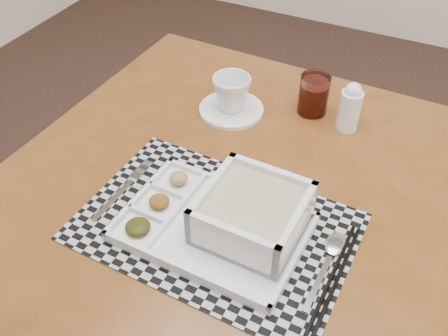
{
  "coord_description": "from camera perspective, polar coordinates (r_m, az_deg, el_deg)",
  "views": [
    {
      "loc": [
        -0.26,
        -0.31,
        1.38
      ],
      "look_at": [
        -0.55,
        0.28,
        0.78
      ],
      "focal_mm": 40.0,
      "sensor_mm": 36.0,
      "label": 1
    }
  ],
  "objects": [
    {
      "name": "cup",
      "position": [
        1.14,
        0.87,
        8.55
      ],
      "size": [
        0.12,
        0.12,
        0.08
      ],
      "primitive_type": "imported",
      "rotation": [
        0.0,
        0.0,
        -0.4
      ],
      "color": "white",
      "rests_on": "saucer"
    },
    {
      "name": "saucer",
      "position": [
        1.17,
        0.84,
        6.68
      ],
      "size": [
        0.15,
        0.15,
        0.01
      ],
      "primitive_type": "cylinder",
      "color": "white",
      "rests_on": "dining_table"
    },
    {
      "name": "juice_glass",
      "position": [
        1.16,
        10.19,
        8.1
      ],
      "size": [
        0.07,
        0.07,
        0.09
      ],
      "color": "white",
      "rests_on": "dining_table"
    },
    {
      "name": "fork",
      "position": [
        0.99,
        -11.31,
        -2.22
      ],
      "size": [
        0.02,
        0.19,
        0.0
      ],
      "color": "silver",
      "rests_on": "placemat"
    },
    {
      "name": "spoon",
      "position": [
        0.89,
        12.37,
        -9.08
      ],
      "size": [
        0.04,
        0.18,
        0.01
      ],
      "color": "silver",
      "rests_on": "placemat"
    },
    {
      "name": "serving_tray",
      "position": [
        0.87,
        1.75,
        -5.77
      ],
      "size": [
        0.33,
        0.23,
        0.09
      ],
      "color": "white",
      "rests_on": "placemat"
    },
    {
      "name": "placemat",
      "position": [
        0.91,
        -1.01,
        -6.73
      ],
      "size": [
        0.49,
        0.34,
        0.0
      ],
      "primitive_type": "cube",
      "rotation": [
        0.0,
        0.0,
        -0.03
      ],
      "color": "#9A9AA1",
      "rests_on": "dining_table"
    },
    {
      "name": "chopsticks",
      "position": [
        0.85,
        12.49,
        -12.22
      ],
      "size": [
        0.02,
        0.24,
        0.01
      ],
      "color": "black",
      "rests_on": "placemat"
    },
    {
      "name": "creamer_bottle",
      "position": [
        1.12,
        14.2,
        6.76
      ],
      "size": [
        0.05,
        0.05,
        0.12
      ],
      "color": "white",
      "rests_on": "dining_table"
    },
    {
      "name": "dining_table",
      "position": [
        1.04,
        1.82,
        -4.63
      ],
      "size": [
        0.96,
        0.96,
        0.7
      ],
      "color": "#502E0E",
      "rests_on": "ground"
    }
  ]
}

